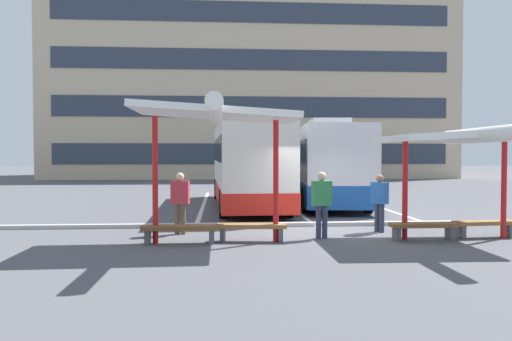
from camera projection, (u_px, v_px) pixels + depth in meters
ground_plane at (321, 230)px, 14.52m from camera, size 160.00×160.00×0.00m
terminal_building at (250, 95)px, 50.71m from camera, size 38.10×14.09×19.42m
coach_bus_0 at (247, 165)px, 20.97m from camera, size 2.90×10.82×3.80m
coach_bus_1 at (325, 166)px, 22.18m from camera, size 3.35×10.27×3.69m
lane_stripe_0 at (203, 205)px, 21.55m from camera, size 0.16×14.00×0.01m
lane_stripe_1 at (288, 205)px, 21.81m from camera, size 0.16×14.00×0.01m
lane_stripe_2 at (370, 204)px, 22.07m from camera, size 0.16×14.00×0.01m
waiting_shelter_0 at (216, 116)px, 12.09m from camera, size 4.02×4.41×3.46m
bench_0 at (180, 230)px, 12.27m from camera, size 1.88×0.45×0.45m
bench_1 at (252, 228)px, 12.57m from camera, size 1.81×0.59×0.45m
waiting_shelter_1 at (461, 138)px, 12.58m from camera, size 3.67×4.70×2.87m
bench_2 at (423, 228)px, 12.71m from camera, size 1.71×0.43×0.45m
bench_3 at (485, 225)px, 13.14m from camera, size 1.71×0.58×0.45m
platform_kerb at (316, 224)px, 15.30m from camera, size 44.00×0.24×0.12m
waiting_passenger_0 at (380, 199)px, 14.07m from camera, size 0.46×0.51×1.65m
waiting_passenger_1 at (180, 198)px, 13.72m from camera, size 0.52×0.29×1.71m
waiting_passenger_2 at (322, 200)px, 13.00m from camera, size 0.54×0.32×1.76m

